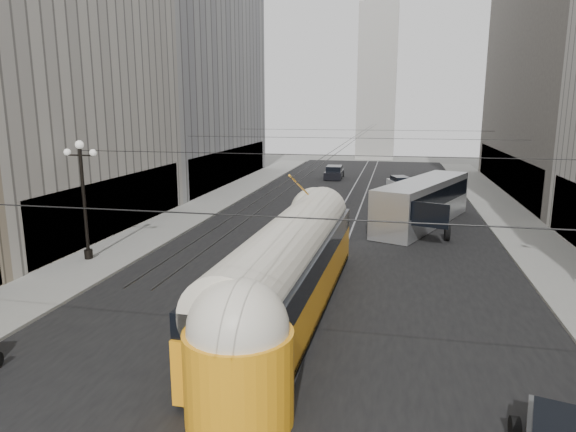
% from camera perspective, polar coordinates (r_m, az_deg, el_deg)
% --- Properties ---
extents(road, '(20.00, 85.00, 0.02)m').
position_cam_1_polar(road, '(39.47, 6.54, -0.09)').
color(road, black).
rests_on(road, ground).
extents(sidewalk_left, '(4.00, 72.00, 0.15)m').
position_cam_1_polar(sidewalk_left, '(45.46, -8.25, 1.56)').
color(sidewalk_left, gray).
rests_on(sidewalk_left, ground).
extents(sidewalk_right, '(4.00, 72.00, 0.15)m').
position_cam_1_polar(sidewalk_right, '(43.56, 22.92, 0.28)').
color(sidewalk_right, gray).
rests_on(sidewalk_right, ground).
extents(rail_left, '(0.12, 85.00, 0.04)m').
position_cam_1_polar(rail_left, '(39.54, 5.46, -0.04)').
color(rail_left, gray).
rests_on(rail_left, ground).
extents(rail_right, '(0.12, 85.00, 0.04)m').
position_cam_1_polar(rail_right, '(39.41, 7.63, -0.13)').
color(rail_right, gray).
rests_on(rail_right, ground).
extents(building_left_far, '(12.60, 28.60, 28.60)m').
position_cam_1_polar(building_left_far, '(59.17, -12.15, 17.65)').
color(building_left_far, '#999999').
rests_on(building_left_far, ground).
extents(distant_tower, '(6.00, 6.00, 31.36)m').
position_cam_1_polar(distant_tower, '(86.29, 9.95, 16.29)').
color(distant_tower, '#B2AFA8').
rests_on(distant_tower, ground).
extents(lamppost_left_mid, '(1.86, 0.44, 6.37)m').
position_cam_1_polar(lamppost_left_mid, '(29.21, -21.78, 2.36)').
color(lamppost_left_mid, black).
rests_on(lamppost_left_mid, sidewalk_left).
extents(catenary, '(25.00, 72.00, 0.23)m').
position_cam_1_polar(catenary, '(37.67, 6.79, 8.37)').
color(catenary, black).
rests_on(catenary, ground).
extents(streetcar, '(3.37, 18.28, 4.01)m').
position_cam_1_polar(streetcar, '(20.79, 0.23, -5.46)').
color(streetcar, '#FFA016').
rests_on(streetcar, ground).
extents(city_bus, '(7.16, 13.12, 3.21)m').
position_cam_1_polar(city_bus, '(37.41, 14.82, 1.67)').
color(city_bus, '#ABAEB0').
rests_on(city_bus, ground).
extents(sedan_white_far, '(2.84, 4.32, 1.26)m').
position_cam_1_polar(sedan_white_far, '(54.16, 12.33, 3.60)').
color(sedan_white_far, white).
rests_on(sedan_white_far, ground).
extents(sedan_dark_far, '(2.04, 4.78, 1.50)m').
position_cam_1_polar(sedan_dark_far, '(60.69, 5.15, 4.81)').
color(sedan_dark_far, black).
rests_on(sedan_dark_far, ground).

